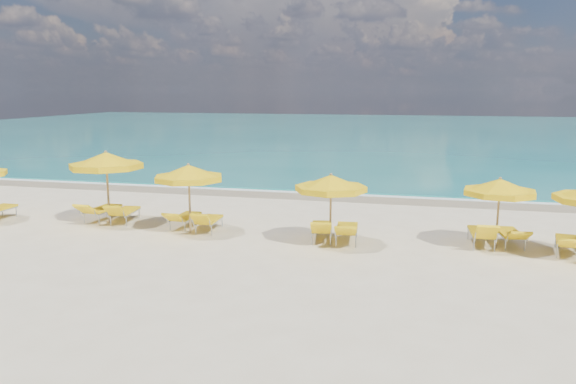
# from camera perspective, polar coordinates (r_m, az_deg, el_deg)

# --- Properties ---
(ground_plane) EXTENTS (120.00, 120.00, 0.00)m
(ground_plane) POSITION_cam_1_polar(r_m,az_deg,el_deg) (18.24, -1.15, -4.53)
(ground_plane) COLOR beige
(ocean) EXTENTS (120.00, 80.00, 0.30)m
(ocean) POSITION_cam_1_polar(r_m,az_deg,el_deg) (65.34, 10.01, 6.08)
(ocean) COLOR #147472
(ocean) RESTS_ON ground
(wet_sand_band) EXTENTS (120.00, 2.60, 0.01)m
(wet_sand_band) POSITION_cam_1_polar(r_m,az_deg,el_deg) (25.28, 3.25, -0.34)
(wet_sand_band) COLOR tan
(wet_sand_band) RESTS_ON ground
(foam_line) EXTENTS (120.00, 1.20, 0.03)m
(foam_line) POSITION_cam_1_polar(r_m,az_deg,el_deg) (26.05, 3.58, -0.03)
(foam_line) COLOR white
(foam_line) RESTS_ON ground
(whitecap_near) EXTENTS (14.00, 0.36, 0.05)m
(whitecap_near) POSITION_cam_1_polar(r_m,az_deg,el_deg) (35.94, -3.28, 2.84)
(whitecap_near) COLOR white
(whitecap_near) RESTS_ON ground
(whitecap_far) EXTENTS (18.00, 0.30, 0.05)m
(whitecap_far) POSITION_cam_1_polar(r_m,az_deg,el_deg) (41.41, 18.66, 3.31)
(whitecap_far) COLOR white
(whitecap_far) RESTS_ON ground
(umbrella_2) EXTENTS (3.30, 3.30, 2.60)m
(umbrella_2) POSITION_cam_1_polar(r_m,az_deg,el_deg) (20.71, -17.99, 2.99)
(umbrella_2) COLOR #A88854
(umbrella_2) RESTS_ON ground
(umbrella_3) EXTENTS (2.33, 2.33, 2.33)m
(umbrella_3) POSITION_cam_1_polar(r_m,az_deg,el_deg) (18.64, -10.06, 1.86)
(umbrella_3) COLOR #A88854
(umbrella_3) RESTS_ON ground
(umbrella_4) EXTENTS (2.34, 2.34, 2.22)m
(umbrella_4) POSITION_cam_1_polar(r_m,az_deg,el_deg) (16.94, 4.38, 0.84)
(umbrella_4) COLOR #A88854
(umbrella_4) RESTS_ON ground
(umbrella_5) EXTENTS (2.63, 2.63, 2.16)m
(umbrella_5) POSITION_cam_1_polar(r_m,az_deg,el_deg) (17.66, 20.71, 0.42)
(umbrella_5) COLOR #A88854
(umbrella_5) RESTS_ON ground
(lounger_2_left) EXTENTS (0.77, 2.07, 0.85)m
(lounger_2_left) POSITION_cam_1_polar(r_m,az_deg,el_deg) (21.47, -18.37, -2.12)
(lounger_2_left) COLOR #A5A8AD
(lounger_2_left) RESTS_ON ground
(lounger_2_right) EXTENTS (0.90, 1.98, 0.86)m
(lounger_2_right) POSITION_cam_1_polar(r_m,az_deg,el_deg) (20.94, -16.25, -2.33)
(lounger_2_right) COLOR #A5A8AD
(lounger_2_right) RESTS_ON ground
(lounger_3_left) EXTENTS (0.67, 1.89, 0.76)m
(lounger_3_left) POSITION_cam_1_polar(r_m,az_deg,el_deg) (19.65, -10.44, -2.94)
(lounger_3_left) COLOR #A5A8AD
(lounger_3_left) RESTS_ON ground
(lounger_3_right) EXTENTS (0.71, 1.82, 0.82)m
(lounger_3_right) POSITION_cam_1_polar(r_m,az_deg,el_deg) (19.09, -8.04, -3.27)
(lounger_3_right) COLOR #A5A8AD
(lounger_3_right) RESTS_ON ground
(lounger_4_left) EXTENTS (0.95, 2.02, 0.86)m
(lounger_4_left) POSITION_cam_1_polar(r_m,az_deg,el_deg) (17.79, 3.43, -4.14)
(lounger_4_left) COLOR #A5A8AD
(lounger_4_left) RESTS_ON ground
(lounger_4_right) EXTENTS (0.86, 2.09, 0.81)m
(lounger_4_right) POSITION_cam_1_polar(r_m,az_deg,el_deg) (17.63, 5.99, -4.30)
(lounger_4_right) COLOR #A5A8AD
(lounger_4_right) RESTS_ON ground
(lounger_5_left) EXTENTS (0.78, 1.95, 0.92)m
(lounger_5_left) POSITION_cam_1_polar(r_m,az_deg,el_deg) (18.10, 19.03, -4.44)
(lounger_5_left) COLOR #A5A8AD
(lounger_5_left) RESTS_ON ground
(lounger_5_right) EXTENTS (0.88, 1.97, 0.75)m
(lounger_5_right) POSITION_cam_1_polar(r_m,az_deg,el_deg) (18.41, 21.61, -4.41)
(lounger_5_right) COLOR #A5A8AD
(lounger_5_right) RESTS_ON ground
(lounger_6_left) EXTENTS (0.90, 1.95, 0.75)m
(lounger_6_left) POSITION_cam_1_polar(r_m,az_deg,el_deg) (18.15, 26.48, -4.99)
(lounger_6_left) COLOR #A5A8AD
(lounger_6_left) RESTS_ON ground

